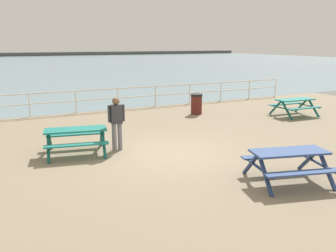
# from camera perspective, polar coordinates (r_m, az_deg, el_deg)

# --- Properties ---
(ground_plane) EXTENTS (30.00, 24.00, 0.20)m
(ground_plane) POSITION_cam_1_polar(r_m,az_deg,el_deg) (10.78, -0.07, -4.95)
(ground_plane) COLOR gray
(sea_band) EXTENTS (142.00, 90.00, 0.01)m
(sea_band) POSITION_cam_1_polar(r_m,az_deg,el_deg) (62.17, -22.61, 9.17)
(sea_band) COLOR gray
(sea_band) RESTS_ON ground
(distant_shoreline) EXTENTS (142.00, 6.00, 1.80)m
(distant_shoreline) POSITION_cam_1_polar(r_m,az_deg,el_deg) (105.07, -24.47, 10.24)
(distant_shoreline) COLOR #4C4C47
(distant_shoreline) RESTS_ON ground
(seaward_railing) EXTENTS (23.07, 0.07, 1.08)m
(seaward_railing) POSITION_cam_1_polar(r_m,az_deg,el_deg) (17.70, -11.37, 4.80)
(seaward_railing) COLOR white
(seaward_railing) RESTS_ON ground
(picnic_table_near_left) EXTENTS (2.13, 1.91, 0.80)m
(picnic_table_near_left) POSITION_cam_1_polar(r_m,az_deg,el_deg) (8.92, 18.90, -4.97)
(picnic_table_near_left) COLOR #334C84
(picnic_table_near_left) RESTS_ON ground
(picnic_table_near_right) EXTENTS (2.06, 1.83, 0.80)m
(picnic_table_near_right) POSITION_cam_1_polar(r_m,az_deg,el_deg) (10.93, -14.63, -1.40)
(picnic_table_near_right) COLOR #1E7A70
(picnic_table_near_right) RESTS_ON ground
(picnic_table_mid_centre) EXTENTS (1.88, 1.63, 0.80)m
(picnic_table_mid_centre) POSITION_cam_1_polar(r_m,az_deg,el_deg) (17.26, 19.78, 3.49)
(picnic_table_mid_centre) COLOR #1E7A70
(picnic_table_mid_centre) RESTS_ON ground
(visitor) EXTENTS (0.53, 0.25, 1.66)m
(visitor) POSITION_cam_1_polar(r_m,az_deg,el_deg) (10.98, -8.30, 0.91)
(visitor) COLOR slate
(visitor) RESTS_ON ground
(litter_bin) EXTENTS (0.55, 0.55, 0.95)m
(litter_bin) POSITION_cam_1_polar(r_m,az_deg,el_deg) (16.71, 4.61, 3.57)
(litter_bin) COLOR #591E19
(litter_bin) RESTS_ON ground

